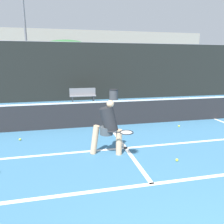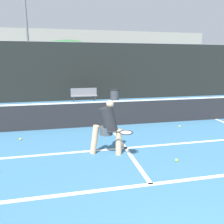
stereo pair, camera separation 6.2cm
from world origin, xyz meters
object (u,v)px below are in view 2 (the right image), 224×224
object	(u,v)px
parked_car	(111,86)
player_practicing	(108,126)
trash_bin	(115,96)
courtside_bench	(84,95)

from	to	relation	value
parked_car	player_practicing	bearing A→B (deg)	-102.22
trash_bin	courtside_bench	bearing A→B (deg)	169.41
player_practicing	parked_car	bearing A→B (deg)	94.68
courtside_bench	parked_car	bearing A→B (deg)	55.64
player_practicing	trash_bin	size ratio (longest dim) A/B	1.78
trash_bin	parked_car	world-z (taller)	parked_car
player_practicing	trash_bin	world-z (taller)	player_practicing
trash_bin	parked_car	bearing A→B (deg)	81.74
player_practicing	parked_car	world-z (taller)	parked_car
courtside_bench	parked_car	distance (m)	3.88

